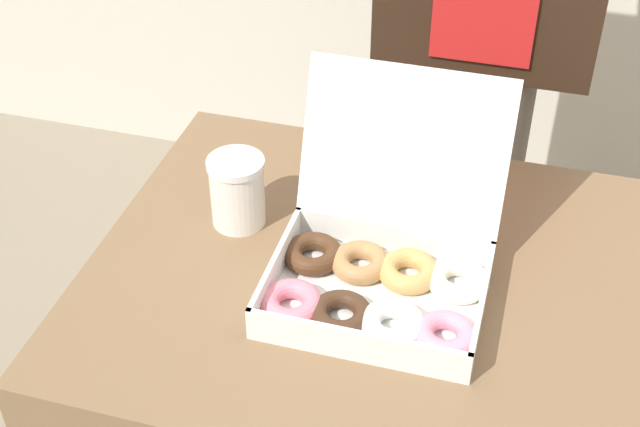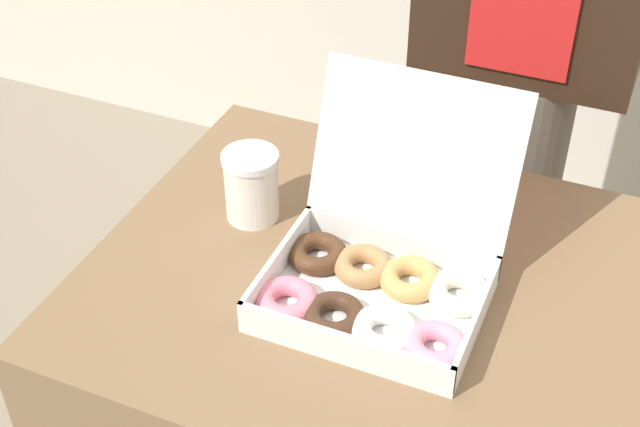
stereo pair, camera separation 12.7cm
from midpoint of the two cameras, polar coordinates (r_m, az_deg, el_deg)
donut_box at (r=1.33m, az=6.54°, el=-4.16°), size 0.35×0.34×0.29m
coffee_cup at (r=1.46m, az=-1.95°, el=1.72°), size 0.09×0.09×0.12m
person_customer at (r=1.82m, az=14.89°, el=9.04°), size 0.42×0.23×1.60m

